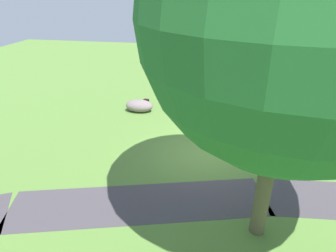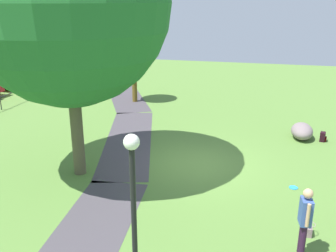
% 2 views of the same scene
% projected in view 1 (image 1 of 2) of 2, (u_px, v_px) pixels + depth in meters
% --- Properties ---
extents(ground_plane, '(48.00, 48.00, 0.00)m').
position_uv_depth(ground_plane, '(205.00, 155.00, 11.65)').
color(ground_plane, '#557C35').
extents(footpath_segment_mid, '(8.21, 3.98, 0.01)m').
position_uv_depth(footpath_segment_mid, '(140.00, 203.00, 9.07)').
color(footpath_segment_mid, '#433E44').
rests_on(footpath_segment_mid, ground).
extents(large_shade_tree, '(6.28, 6.28, 8.71)m').
position_uv_depth(large_shade_tree, '(294.00, 19.00, 5.63)').
color(large_shade_tree, brown).
rests_on(large_shade_tree, ground).
extents(lawn_boulder, '(1.48, 0.91, 0.65)m').
position_uv_depth(lawn_boulder, '(139.00, 106.00, 15.57)').
color(lawn_boulder, slate).
rests_on(lawn_boulder, ground).
extents(woman_with_handbag, '(0.52, 0.28, 1.71)m').
position_uv_depth(woman_with_handbag, '(306.00, 109.00, 13.39)').
color(woman_with_handbag, '#2E1531').
rests_on(woman_with_handbag, ground).
extents(man_near_boulder, '(0.40, 0.44, 1.66)m').
position_uv_depth(man_near_boulder, '(215.00, 89.00, 16.10)').
color(man_near_boulder, olive).
rests_on(man_near_boulder, ground).
extents(passerby_on_path, '(0.42, 0.42, 1.66)m').
position_uv_depth(passerby_on_path, '(269.00, 91.00, 15.87)').
color(passerby_on_path, '#3C3D65').
rests_on(passerby_on_path, ground).
extents(handbag_on_grass, '(0.33, 0.28, 0.31)m').
position_uv_depth(handbag_on_grass, '(282.00, 122.00, 14.14)').
color(handbag_on_grass, gray).
rests_on(handbag_on_grass, ground).
extents(backpack_by_boulder, '(0.32, 0.31, 0.40)m').
position_uv_depth(backpack_by_boulder, '(146.00, 103.00, 16.33)').
color(backpack_by_boulder, black).
rests_on(backpack_by_boulder, ground).
extents(spare_backpack_on_lawn, '(0.35, 0.35, 0.40)m').
position_uv_depth(spare_backpack_on_lawn, '(269.00, 111.00, 15.26)').
color(spare_backpack_on_lawn, black).
rests_on(spare_backpack_on_lawn, ground).
extents(frisbee_on_grass, '(0.27, 0.27, 0.02)m').
position_uv_depth(frisbee_on_grass, '(230.00, 122.00, 14.40)').
color(frisbee_on_grass, '#2992E2').
rests_on(frisbee_on_grass, ground).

